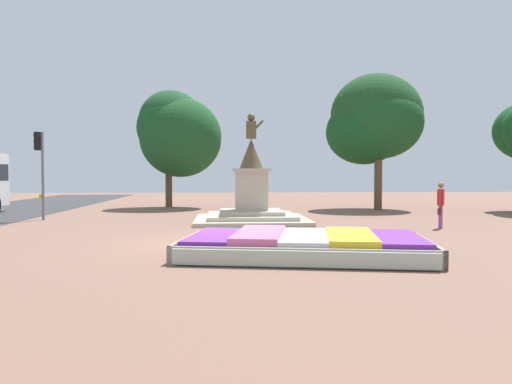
% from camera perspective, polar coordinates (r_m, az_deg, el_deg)
% --- Properties ---
extents(ground_plane, '(79.71, 79.71, 0.00)m').
position_cam_1_polar(ground_plane, '(14.78, -5.82, -5.88)').
color(ground_plane, brown).
extents(flower_planter, '(6.61, 4.57, 0.59)m').
position_cam_1_polar(flower_planter, '(12.56, 5.58, -6.09)').
color(flower_planter, '#38281C').
rests_on(flower_planter, ground_plane).
extents(statue_monument, '(4.74, 4.74, 4.61)m').
position_cam_1_polar(statue_monument, '(21.31, -0.55, -1.04)').
color(statue_monument, '#B1A793').
rests_on(statue_monument, ground_plane).
extents(traffic_light_far_corner, '(0.42, 0.31, 3.88)m').
position_cam_1_polar(traffic_light_far_corner, '(23.91, -23.44, 3.40)').
color(traffic_light_far_corner, slate).
rests_on(traffic_light_far_corner, ground_plane).
extents(pedestrian_with_handbag, '(0.47, 0.66, 1.73)m').
position_cam_1_polar(pedestrian_with_handbag, '(19.90, 20.35, -1.11)').
color(pedestrian_with_handbag, '#8C4C99').
rests_on(pedestrian_with_handbag, ground_plane).
extents(park_tree_far_left, '(5.63, 5.18, 7.86)m').
position_cam_1_polar(park_tree_far_left, '(29.95, 13.40, 7.83)').
color(park_tree_far_left, brown).
rests_on(park_tree_far_left, ground_plane).
extents(park_tree_far_right, '(5.08, 4.78, 7.12)m').
position_cam_1_polar(park_tree_far_right, '(30.71, -9.14, 6.93)').
color(park_tree_far_right, brown).
rests_on(park_tree_far_right, ground_plane).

